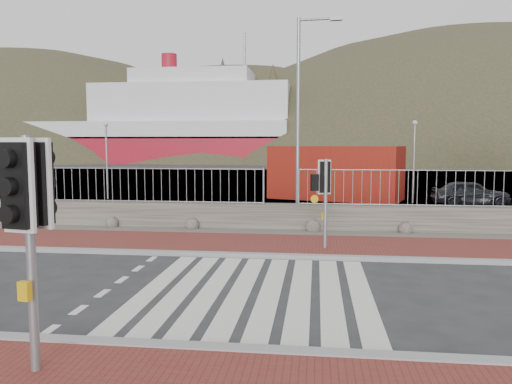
# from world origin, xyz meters

# --- Properties ---
(ground) EXTENTS (220.00, 220.00, 0.00)m
(ground) POSITION_xyz_m (0.00, 0.00, 0.00)
(ground) COLOR #28282B
(ground) RESTS_ON ground
(sidewalk_far) EXTENTS (40.00, 3.00, 0.08)m
(sidewalk_far) POSITION_xyz_m (0.00, 4.50, 0.04)
(sidewalk_far) COLOR maroon
(sidewalk_far) RESTS_ON ground
(kerb_near) EXTENTS (40.00, 0.25, 0.12)m
(kerb_near) POSITION_xyz_m (0.00, -3.00, 0.05)
(kerb_near) COLOR gray
(kerb_near) RESTS_ON ground
(kerb_far) EXTENTS (40.00, 0.25, 0.12)m
(kerb_far) POSITION_xyz_m (0.00, 3.00, 0.05)
(kerb_far) COLOR gray
(kerb_far) RESTS_ON ground
(zebra_crossing) EXTENTS (4.62, 5.60, 0.01)m
(zebra_crossing) POSITION_xyz_m (-0.00, 0.00, 0.01)
(zebra_crossing) COLOR silver
(zebra_crossing) RESTS_ON ground
(gravel_strip) EXTENTS (40.00, 1.50, 0.06)m
(gravel_strip) POSITION_xyz_m (0.00, 6.50, 0.03)
(gravel_strip) COLOR #59544C
(gravel_strip) RESTS_ON ground
(stone_wall) EXTENTS (40.00, 0.60, 0.90)m
(stone_wall) POSITION_xyz_m (0.00, 7.30, 0.45)
(stone_wall) COLOR #4A443D
(stone_wall) RESTS_ON ground
(railing) EXTENTS (18.07, 0.07, 1.22)m
(railing) POSITION_xyz_m (0.00, 7.15, 1.82)
(railing) COLOR gray
(railing) RESTS_ON stone_wall
(quay) EXTENTS (120.00, 40.00, 0.50)m
(quay) POSITION_xyz_m (0.00, 27.90, 0.00)
(quay) COLOR #4C4C4F
(quay) RESTS_ON ground
(water) EXTENTS (220.00, 50.00, 0.05)m
(water) POSITION_xyz_m (0.00, 62.90, 0.00)
(water) COLOR #3F4C54
(water) RESTS_ON ground
(ferry) EXTENTS (50.00, 16.00, 20.00)m
(ferry) POSITION_xyz_m (-24.65, 67.90, 5.36)
(ferry) COLOR maroon
(ferry) RESTS_ON ground
(hills_backdrop) EXTENTS (254.00, 90.00, 100.00)m
(hills_backdrop) POSITION_xyz_m (6.74, 87.90, -23.05)
(hills_backdrop) COLOR #2E331E
(hills_backdrop) RESTS_ON ground
(traffic_signal_near) EXTENTS (0.48, 0.34, 3.07)m
(traffic_signal_near) POSITION_xyz_m (-2.35, -3.97, 2.22)
(traffic_signal_near) COLOR gray
(traffic_signal_near) RESTS_ON ground
(traffic_signal_far) EXTENTS (0.63, 0.36, 2.55)m
(traffic_signal_far) POSITION_xyz_m (1.42, 4.06, 1.85)
(traffic_signal_far) COLOR gray
(traffic_signal_far) RESTS_ON ground
(streetlight) EXTENTS (1.56, 0.28, 7.33)m
(streetlight) POSITION_xyz_m (0.65, 8.09, 4.12)
(streetlight) COLOR gray
(streetlight) RESTS_ON ground
(shipping_container) EXTENTS (7.38, 4.91, 2.84)m
(shipping_container) POSITION_xyz_m (2.21, 17.36, 1.42)
(shipping_container) COLOR maroon
(shipping_container) RESTS_ON ground
(car_a) EXTENTS (3.58, 1.46, 1.22)m
(car_a) POSITION_xyz_m (8.57, 15.27, 0.61)
(car_a) COLOR black
(car_a) RESTS_ON ground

